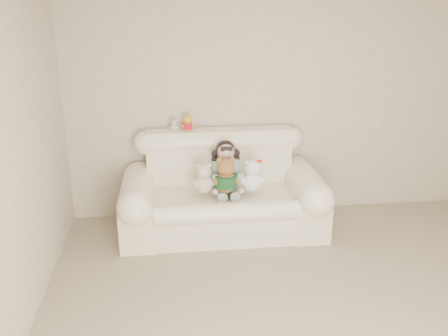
# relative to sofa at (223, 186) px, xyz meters

# --- Properties ---
(wall_back) EXTENTS (4.50, 0.00, 4.50)m
(wall_back) POSITION_rel_sofa_xyz_m (0.62, 0.50, 0.78)
(wall_back) COLOR #B0A18C
(wall_back) RESTS_ON ground
(sofa) EXTENTS (2.10, 0.95, 1.03)m
(sofa) POSITION_rel_sofa_xyz_m (0.00, 0.00, 0.00)
(sofa) COLOR #F8E3C8
(sofa) RESTS_ON floor
(seated_child) EXTENTS (0.40, 0.46, 0.56)m
(seated_child) POSITION_rel_sofa_xyz_m (0.04, 0.08, 0.19)
(seated_child) COLOR #2B6852
(seated_child) RESTS_ON sofa
(brown_teddy) EXTENTS (0.28, 0.22, 0.44)m
(brown_teddy) POSITION_rel_sofa_xyz_m (0.02, -0.13, 0.20)
(brown_teddy) COLOR brown
(brown_teddy) RESTS_ON sofa
(white_cat) EXTENTS (0.28, 0.23, 0.40)m
(white_cat) POSITION_rel_sofa_xyz_m (0.29, -0.13, 0.19)
(white_cat) COLOR white
(white_cat) RESTS_ON sofa
(cream_teddy) EXTENTS (0.25, 0.20, 0.37)m
(cream_teddy) POSITION_rel_sofa_xyz_m (-0.20, -0.11, 0.17)
(cream_teddy) COLOR beige
(cream_teddy) RESTS_ON sofa
(yellow_mini_bear) EXTENTS (0.14, 0.11, 0.21)m
(yellow_mini_bear) POSITION_rel_sofa_xyz_m (-0.34, 0.38, 0.60)
(yellow_mini_bear) COLOR yellow
(yellow_mini_bear) RESTS_ON sofa
(grey_mini_plush) EXTENTS (0.13, 0.12, 0.16)m
(grey_mini_plush) POSITION_rel_sofa_xyz_m (-0.48, 0.38, 0.58)
(grey_mini_plush) COLOR silver
(grey_mini_plush) RESTS_ON sofa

